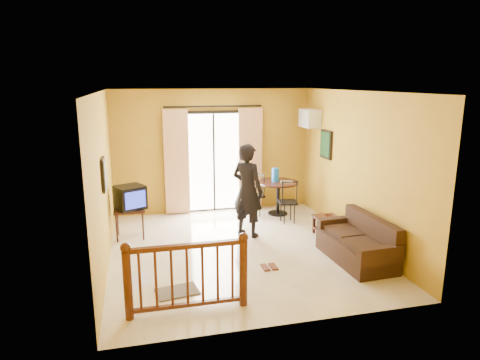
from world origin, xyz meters
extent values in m
plane|color=beige|center=(0.00, 0.00, 0.00)|extent=(5.00, 5.00, 0.00)
plane|color=white|center=(0.00, 0.00, 2.80)|extent=(5.00, 5.00, 0.00)
plane|color=#B78C23|center=(0.00, 2.50, 1.40)|extent=(4.50, 0.00, 4.50)
plane|color=#B78C23|center=(0.00, -2.50, 1.40)|extent=(4.50, 0.00, 4.50)
plane|color=#B78C23|center=(-2.25, 0.00, 1.40)|extent=(0.00, 5.00, 5.00)
plane|color=#B78C23|center=(2.25, 0.00, 1.40)|extent=(0.00, 5.00, 5.00)
cube|color=black|center=(0.00, 2.48, 1.15)|extent=(1.34, 0.03, 2.34)
cube|color=white|center=(0.00, 2.45, 1.15)|extent=(1.20, 0.04, 2.20)
cube|color=black|center=(0.00, 2.43, 1.15)|extent=(0.04, 0.02, 2.20)
cube|color=#FFF4C0|center=(-0.85, 2.40, 1.20)|extent=(0.55, 0.08, 2.35)
cube|color=#FFF4C0|center=(0.85, 2.40, 1.20)|extent=(0.55, 0.08, 2.35)
cylinder|color=black|center=(0.00, 2.40, 2.42)|extent=(2.20, 0.04, 0.04)
cube|color=black|center=(-1.90, 1.11, 0.56)|extent=(0.58, 0.48, 0.04)
cylinder|color=black|center=(-2.14, 0.91, 0.28)|extent=(0.04, 0.04, 0.56)
cylinder|color=black|center=(-1.66, 0.91, 0.28)|extent=(0.04, 0.04, 0.56)
cylinder|color=black|center=(-2.14, 1.30, 0.28)|extent=(0.04, 0.04, 0.56)
cylinder|color=black|center=(-1.66, 1.30, 0.28)|extent=(0.04, 0.04, 0.56)
cube|color=black|center=(-1.87, 1.11, 0.81)|extent=(0.65, 0.62, 0.45)
cube|color=#222ED0|center=(-1.77, 0.90, 0.81)|extent=(0.37, 0.19, 0.32)
cube|color=black|center=(-2.22, -0.20, 1.55)|extent=(0.04, 0.42, 0.52)
cube|color=#5B534E|center=(-2.19, -0.20, 1.55)|extent=(0.01, 0.34, 0.44)
cylinder|color=black|center=(1.36, 1.85, 0.74)|extent=(0.91, 0.91, 0.04)
cylinder|color=black|center=(1.36, 1.85, 0.37)|extent=(0.08, 0.08, 0.74)
cylinder|color=black|center=(1.36, 1.85, 0.01)|extent=(0.44, 0.44, 0.03)
cylinder|color=blue|center=(1.30, 1.88, 0.91)|extent=(0.16, 0.16, 0.31)
cube|color=beige|center=(1.52, 1.75, 0.77)|extent=(0.32, 0.25, 0.02)
cube|color=white|center=(2.10, 1.95, 2.15)|extent=(0.30, 0.60, 0.40)
cube|color=gray|center=(1.95, 1.95, 2.15)|extent=(0.02, 0.56, 0.36)
cube|color=black|center=(2.22, 1.30, 1.65)|extent=(0.04, 0.50, 0.60)
cube|color=black|center=(2.19, 1.30, 1.65)|extent=(0.01, 0.42, 0.52)
cube|color=black|center=(1.85, 0.13, 0.36)|extent=(0.47, 0.84, 0.04)
cube|color=black|center=(1.85, 0.13, 0.11)|extent=(0.43, 0.80, 0.03)
cube|color=black|center=(1.66, -0.24, 0.18)|extent=(0.05, 0.05, 0.36)
cube|color=black|center=(2.04, -0.24, 0.18)|extent=(0.05, 0.05, 0.36)
cube|color=black|center=(1.66, 0.51, 0.18)|extent=(0.05, 0.05, 0.36)
cube|color=black|center=(2.04, 0.51, 0.18)|extent=(0.05, 0.05, 0.36)
imported|color=#52281C|center=(1.85, 0.22, 0.41)|extent=(0.21, 0.21, 0.06)
cube|color=black|center=(1.80, -0.93, 0.19)|extent=(0.81, 1.52, 0.37)
cube|color=black|center=(2.08, -0.93, 0.51)|extent=(0.24, 1.50, 0.51)
cube|color=black|center=(1.80, -1.66, 0.39)|extent=(0.75, 0.18, 0.28)
cube|color=black|center=(1.80, -0.21, 0.39)|extent=(0.75, 0.18, 0.28)
cube|color=black|center=(1.75, -1.26, 0.40)|extent=(0.54, 0.63, 0.09)
cube|color=black|center=(1.75, -0.61, 0.40)|extent=(0.54, 0.63, 0.09)
imported|color=black|center=(0.33, 0.69, 0.91)|extent=(0.77, 0.79, 1.82)
cylinder|color=#471E0F|center=(-1.90, -1.90, 0.46)|extent=(0.11, 0.11, 0.92)
cylinder|color=#471E0F|center=(-0.40, -1.90, 0.46)|extent=(0.11, 0.11, 0.92)
sphere|color=#471E0F|center=(-1.90, -1.90, 0.97)|extent=(0.13, 0.13, 0.13)
sphere|color=#471E0F|center=(-0.40, -1.90, 0.97)|extent=(0.13, 0.13, 0.13)
cube|color=#471E0F|center=(-1.15, -1.90, 0.92)|extent=(1.55, 0.08, 0.06)
cube|color=#471E0F|center=(-1.15, -1.90, 0.10)|extent=(1.55, 0.06, 0.05)
cube|color=#5A5248|center=(-1.24, -1.33, 0.01)|extent=(0.66, 0.49, 0.02)
cube|color=#52281C|center=(0.23, -0.87, 0.01)|extent=(0.10, 0.25, 0.03)
cube|color=#52281C|center=(0.37, -0.87, 0.01)|extent=(0.10, 0.25, 0.03)
camera|label=1|loc=(-1.70, -7.02, 2.98)|focal=32.00mm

